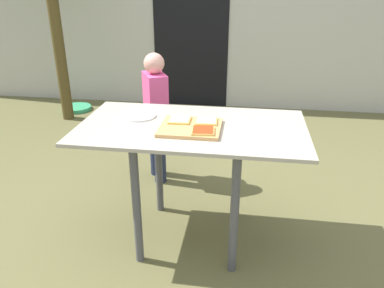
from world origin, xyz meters
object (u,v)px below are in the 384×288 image
at_px(child_left, 156,111).
at_px(cutting_board, 191,127).
at_px(plate_white_left, 139,116).
at_px(pizza_slice_far_left, 180,120).
at_px(pizza_slice_far_right, 206,121).
at_px(garden_hose_coil, 77,108).
at_px(dining_table, 192,144).
at_px(pizza_slice_near_right, 203,130).

bearing_deg(child_left, cutting_board, -63.54).
bearing_deg(plate_white_left, child_left, 95.15).
bearing_deg(pizza_slice_far_left, child_left, 113.86).
relative_size(pizza_slice_far_right, plate_white_left, 0.66).
height_order(pizza_slice_far_left, garden_hose_coil, pizza_slice_far_left).
xyz_separation_m(pizza_slice_far_left, garden_hose_coil, (-1.71, 2.24, -0.75)).
distance_m(dining_table, child_left, 0.82).
height_order(dining_table, cutting_board, cutting_board).
bearing_deg(child_left, plate_white_left, -84.85).
bearing_deg(pizza_slice_far_right, child_left, 123.29).
bearing_deg(plate_white_left, cutting_board, -24.77).
relative_size(pizza_slice_far_right, child_left, 0.13).
height_order(dining_table, garden_hose_coil, dining_table).
bearing_deg(dining_table, plate_white_left, 163.53).
bearing_deg(cutting_board, child_left, 116.46).
height_order(cutting_board, pizza_slice_far_right, pizza_slice_far_right).
distance_m(dining_table, garden_hose_coil, 2.93).
relative_size(child_left, garden_hose_coil, 2.88).
bearing_deg(dining_table, cutting_board, -89.57).
bearing_deg(pizza_slice_far_left, pizza_slice_far_right, 1.62).
xyz_separation_m(pizza_slice_near_right, plate_white_left, (-0.41, 0.23, -0.02)).
bearing_deg(pizza_slice_far_left, dining_table, -7.41).
xyz_separation_m(pizza_slice_near_right, child_left, (-0.46, 0.85, -0.20)).
bearing_deg(pizza_slice_near_right, garden_hose_coil, 127.95).
bearing_deg(child_left, garden_hose_coil, 132.31).
bearing_deg(child_left, dining_table, -61.85).
bearing_deg(plate_white_left, garden_hose_coil, 123.95).
distance_m(cutting_board, garden_hose_coil, 3.00).
distance_m(cutting_board, plate_white_left, 0.36).
height_order(pizza_slice_far_right, child_left, child_left).
distance_m(pizza_slice_far_right, pizza_slice_near_right, 0.14).
height_order(plate_white_left, garden_hose_coil, plate_white_left).
xyz_separation_m(cutting_board, pizza_slice_near_right, (0.08, -0.07, 0.02)).
xyz_separation_m(dining_table, pizza_slice_far_left, (-0.07, 0.01, 0.14)).
relative_size(dining_table, cutting_board, 3.86).
xyz_separation_m(dining_table, child_left, (-0.38, 0.72, -0.07)).
bearing_deg(garden_hose_coil, pizza_slice_far_right, -50.30).
height_order(dining_table, pizza_slice_far_left, pizza_slice_far_left).
xyz_separation_m(pizza_slice_far_right, plate_white_left, (-0.41, 0.08, -0.02)).
bearing_deg(cutting_board, garden_hose_coil, 127.66).
relative_size(cutting_board, garden_hose_coil, 0.93).
bearing_deg(pizza_slice_near_right, child_left, 118.58).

